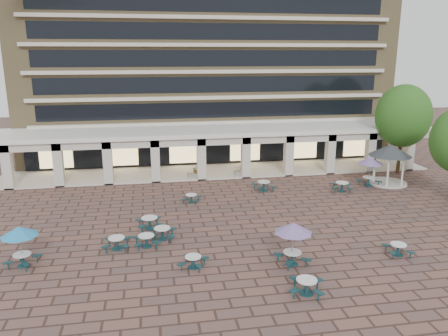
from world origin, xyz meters
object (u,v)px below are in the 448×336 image
at_px(picnic_table_0, 146,240).
at_px(picnic_table_2, 307,285).
at_px(planter_left, 195,174).
at_px(picnic_table_1, 193,261).
at_px(planter_right, 242,172).
at_px(gazebo, 390,155).

bearing_deg(picnic_table_0, picnic_table_2, -49.09).
xyz_separation_m(picnic_table_2, planter_left, (-3.14, 21.44, -0.03)).
distance_m(picnic_table_1, planter_left, 17.91).
height_order(picnic_table_1, planter_left, planter_left).
distance_m(picnic_table_2, planter_right, 21.49).
xyz_separation_m(picnic_table_1, gazebo, (19.07, 13.05, 2.28)).
xyz_separation_m(picnic_table_2, gazebo, (13.87, 16.70, 2.22)).
bearing_deg(planter_right, planter_left, 180.00).
distance_m(picnic_table_1, planter_right, 18.97).
xyz_separation_m(gazebo, planter_right, (-12.49, 4.74, -2.27)).
bearing_deg(gazebo, planter_left, 164.42).
bearing_deg(gazebo, picnic_table_1, -145.61).
bearing_deg(planter_right, picnic_table_2, -93.68).
bearing_deg(picnic_table_0, picnic_table_1, -59.19).
height_order(picnic_table_0, planter_left, planter_left).
distance_m(planter_left, planter_right, 4.52).
relative_size(gazebo, planter_left, 2.55).
bearing_deg(planter_left, picnic_table_2, -81.67).
distance_m(picnic_table_0, gazebo, 23.85).
relative_size(picnic_table_2, planter_left, 1.38).
bearing_deg(picnic_table_1, gazebo, 58.50).
bearing_deg(gazebo, picnic_table_0, -155.49).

